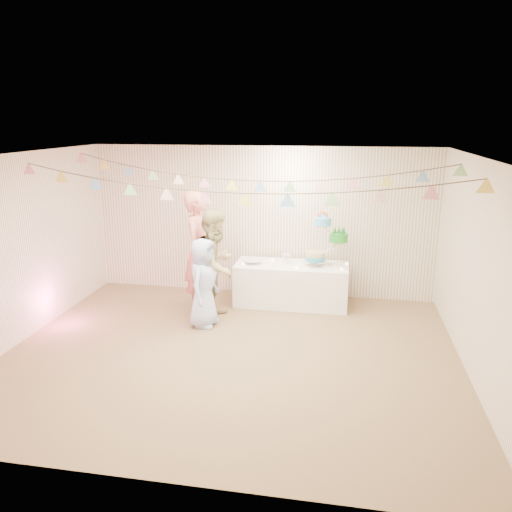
% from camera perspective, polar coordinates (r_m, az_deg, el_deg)
% --- Properties ---
extents(floor, '(6.00, 6.00, 0.00)m').
position_cam_1_polar(floor, '(6.82, -2.88, -11.07)').
color(floor, brown).
rests_on(floor, ground).
extents(ceiling, '(6.00, 6.00, 0.00)m').
position_cam_1_polar(ceiling, '(6.12, -3.22, 11.28)').
color(ceiling, white).
rests_on(ceiling, ground).
extents(back_wall, '(6.00, 6.00, 0.00)m').
position_cam_1_polar(back_wall, '(8.73, 0.66, 3.94)').
color(back_wall, white).
rests_on(back_wall, ground).
extents(front_wall, '(6.00, 6.00, 0.00)m').
position_cam_1_polar(front_wall, '(4.10, -11.03, -10.00)').
color(front_wall, white).
rests_on(front_wall, ground).
extents(left_wall, '(5.00, 5.00, 0.00)m').
position_cam_1_polar(left_wall, '(7.59, -25.68, 0.63)').
color(left_wall, white).
rests_on(left_wall, ground).
extents(right_wall, '(5.00, 5.00, 0.00)m').
position_cam_1_polar(right_wall, '(6.40, 24.16, -1.76)').
color(right_wall, white).
rests_on(right_wall, ground).
extents(table, '(1.87, 0.75, 0.70)m').
position_cam_1_polar(table, '(8.42, 4.07, -3.24)').
color(table, white).
rests_on(table, floor).
extents(cake_stand, '(0.75, 0.44, 0.83)m').
position_cam_1_polar(cake_stand, '(8.20, 8.04, 2.09)').
color(cake_stand, silver).
rests_on(cake_stand, table).
extents(cake_bottom, '(0.31, 0.31, 0.15)m').
position_cam_1_polar(cake_bottom, '(8.24, 6.89, -0.20)').
color(cake_bottom, '#299CC2').
rests_on(cake_bottom, cake_stand).
extents(cake_middle, '(0.27, 0.27, 0.22)m').
position_cam_1_polar(cake_middle, '(8.30, 9.29, 1.76)').
color(cake_middle, '#1E8A21').
rests_on(cake_middle, cake_stand).
extents(cake_top_tier, '(0.25, 0.25, 0.19)m').
position_cam_1_polar(cake_top_tier, '(8.13, 7.66, 3.49)').
color(cake_top_tier, '#4FBAF8').
rests_on(cake_top_tier, cake_stand).
extents(platter, '(0.32, 0.32, 0.02)m').
position_cam_1_polar(platter, '(8.33, -0.34, -0.45)').
color(platter, white).
rests_on(platter, table).
extents(posy, '(0.15, 0.15, 0.17)m').
position_cam_1_polar(posy, '(8.33, 3.46, 0.06)').
color(posy, white).
rests_on(posy, table).
extents(person_adult_a, '(0.53, 0.76, 1.98)m').
position_cam_1_polar(person_adult_a, '(8.00, -6.42, 0.47)').
color(person_adult_a, '#D5716F').
rests_on(person_adult_a, floor).
extents(person_adult_b, '(0.85, 0.98, 1.73)m').
position_cam_1_polar(person_adult_b, '(7.69, -4.58, -1.04)').
color(person_adult_b, tan).
rests_on(person_adult_b, floor).
extents(person_child, '(0.52, 0.72, 1.36)m').
position_cam_1_polar(person_child, '(7.48, -6.02, -3.05)').
color(person_child, '#B4C7FF').
rests_on(person_child, floor).
extents(bunting_back, '(5.60, 1.10, 0.40)m').
position_cam_1_polar(bunting_back, '(7.21, -1.17, 9.94)').
color(bunting_back, pink).
rests_on(bunting_back, ceiling).
extents(bunting_front, '(5.60, 0.90, 0.36)m').
position_cam_1_polar(bunting_front, '(5.95, -3.62, 8.45)').
color(bunting_front, '#72A5E5').
rests_on(bunting_front, ceiling).
extents(tealight_0, '(0.04, 0.04, 0.03)m').
position_cam_1_polar(tealight_0, '(8.28, -1.51, -0.87)').
color(tealight_0, '#FFD88C').
rests_on(tealight_0, table).
extents(tealight_1, '(0.04, 0.04, 0.03)m').
position_cam_1_polar(tealight_1, '(8.52, 1.90, -0.40)').
color(tealight_1, '#FFD88C').
rests_on(tealight_1, table).
extents(tealight_2, '(0.04, 0.04, 0.03)m').
position_cam_1_polar(tealight_2, '(8.09, 4.65, -1.32)').
color(tealight_2, '#FFD88C').
rests_on(tealight_2, table).
extents(tealight_3, '(0.04, 0.04, 0.03)m').
position_cam_1_polar(tealight_3, '(8.49, 6.62, -0.55)').
color(tealight_3, '#FFD88C').
rests_on(tealight_3, table).
extents(tealight_4, '(0.04, 0.04, 0.03)m').
position_cam_1_polar(tealight_4, '(8.10, 9.76, -1.48)').
color(tealight_4, '#FFD88C').
rests_on(tealight_4, table).
extents(tealight_5, '(0.04, 0.04, 0.03)m').
position_cam_1_polar(tealight_5, '(8.41, 10.33, -0.86)').
color(tealight_5, '#FFD88C').
rests_on(tealight_5, table).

